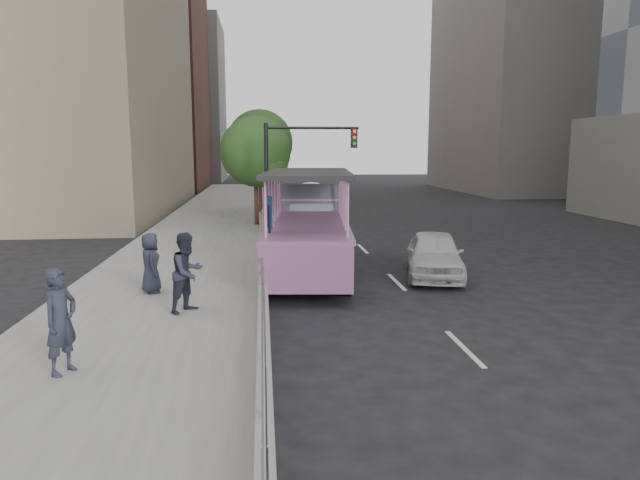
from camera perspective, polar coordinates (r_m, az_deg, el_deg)
The scene contains 16 objects.
ground at distance 13.88m, azimuth 7.45°, elevation -8.05°, with size 160.00×160.00×0.00m, color black.
sidewalk at distance 23.39m, azimuth -12.22°, elevation -0.79°, with size 5.50×80.00×0.30m, color #A1A09B.
kerb_wall at distance 15.33m, azimuth -5.72°, elevation -4.52°, with size 0.24×30.00×0.36m, color #A4A49F.
guardrail at distance 15.19m, azimuth -5.76°, elevation -2.08°, with size 0.07×22.00×0.71m.
duck_boat at distance 19.69m, azimuth -1.09°, elevation 0.85°, with size 3.43×10.38×3.38m.
car at distance 18.68m, azimuth 11.36°, elevation -1.41°, with size 1.73×4.28×1.46m, color silver.
pedestrian_near at distance 10.60m, azimuth -24.50°, elevation -7.38°, with size 0.67×0.44×1.83m, color #252836.
pedestrian_mid at distance 13.62m, azimuth -13.11°, elevation -3.17°, with size 0.91×0.71×1.87m, color #252836.
pedestrian_far at distance 15.71m, azimuth -16.59°, elevation -2.21°, with size 0.78×0.51×1.60m, color #252836.
parking_sign at distance 16.07m, azimuth -5.06°, elevation 0.74°, with size 0.18×0.61×2.79m.
traffic_signal at distance 25.45m, azimuth -2.68°, elevation 7.77°, with size 4.20×0.32×5.20m.
street_tree_near at distance 28.83m, azimuth -6.27°, elevation 8.51°, with size 3.52×3.52×5.72m.
street_tree_far at distance 34.83m, azimuth -5.88°, elevation 9.40°, with size 3.97×3.97×6.45m.
midrise_brick at distance 63.33m, azimuth -20.22°, elevation 16.62°, with size 18.00×16.00×26.00m, color brown.
midrise_stone_a at distance 63.28m, azimuth 23.06°, elevation 19.23°, with size 20.00×20.00×32.00m, color gray.
midrise_stone_b at distance 78.20m, azimuth -15.69°, elevation 13.07°, with size 16.00×14.00×20.00m, color gray.
Camera 1 is at (-3.10, -12.90, 4.06)m, focal length 32.00 mm.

